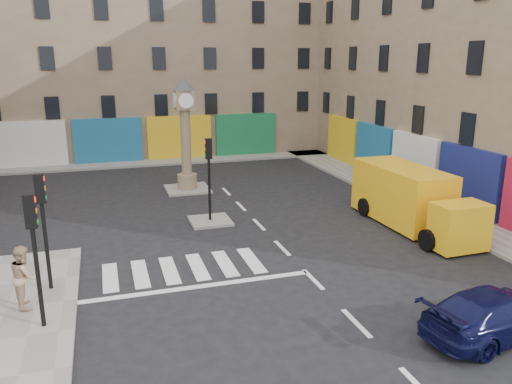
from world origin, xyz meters
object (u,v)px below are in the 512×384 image
traffic_light_left_near (34,240)px  traffic_light_island (209,166)px  navy_sedan (496,313)px  yellow_van (411,199)px  traffic_light_left_far (43,213)px  clock_pillar (185,127)px  pedestrian_tan (24,276)px

traffic_light_left_near → traffic_light_island: (6.30, 7.80, -0.03)m
navy_sedan → yellow_van: bearing=-29.2°
traffic_light_left_near → traffic_light_island: traffic_light_left_near is taller
traffic_light_left_far → clock_pillar: size_ratio=0.61×
traffic_light_left_near → pedestrian_tan: traffic_light_left_near is taller
clock_pillar → pedestrian_tan: clock_pillar is taller
traffic_light_island → traffic_light_left_far: bearing=-139.4°
clock_pillar → yellow_van: 12.54m
traffic_light_left_near → traffic_light_left_far: same height
traffic_light_left_near → navy_sedan: 12.31m
traffic_light_left_far → yellow_van: (14.55, 2.23, -1.36)m
clock_pillar → pedestrian_tan: size_ratio=3.28×
traffic_light_island → clock_pillar: clock_pillar is taller
traffic_light_island → yellow_van: size_ratio=0.53×
traffic_light_island → clock_pillar: bearing=90.0°
navy_sedan → traffic_light_left_near: bearing=62.1°
navy_sedan → yellow_van: yellow_van is taller
traffic_light_left_far → traffic_light_island: 8.30m
traffic_light_left_near → yellow_van: (14.55, 4.63, -1.36)m
traffic_light_left_near → pedestrian_tan: bearing=112.1°
traffic_light_island → clock_pillar: (0.00, 6.00, 0.96)m
clock_pillar → navy_sedan: size_ratio=1.38×
traffic_light_left_near → navy_sedan: bearing=-18.3°
traffic_light_island → pedestrian_tan: bearing=-136.8°
traffic_light_left_near → navy_sedan: size_ratio=0.84×
clock_pillar → traffic_light_left_far: bearing=-118.9°
traffic_light_left_near → traffic_light_left_far: size_ratio=1.00×
clock_pillar → pedestrian_tan: (-6.86, -12.43, -2.47)m
traffic_light_left_far → traffic_light_island: size_ratio=1.00×
yellow_van → pedestrian_tan: 15.45m
traffic_light_left_near → yellow_van: size_ratio=0.53×
traffic_light_left_near → traffic_light_island: bearing=51.1°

